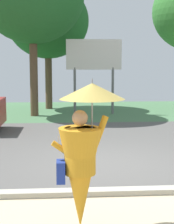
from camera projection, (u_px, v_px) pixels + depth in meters
ground_plane at (95, 139)px, 11.24m from camera, size 40.00×22.00×0.20m
monk_pedestrian at (82, 155)px, 4.91m from camera, size 1.02×0.90×2.13m
roadside_billboard at (94, 60)px, 16.41m from camera, size 2.60×0.12×3.50m
tree_center_back at (48, 21)px, 18.18m from camera, size 4.25×4.25×6.51m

